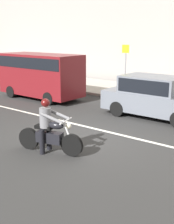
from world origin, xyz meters
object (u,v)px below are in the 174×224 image
Objects in this scene: parked_sedan_slate_gray at (154,97)px; motorcycle_with_rider_gray at (49,131)px; street_sign_post at (125,64)px; parked_van_maroon at (41,73)px.

motorcycle_with_rider_gray is at bearing -96.78° from parked_sedan_slate_gray.
street_sign_post is at bearing 107.73° from motorcycle_with_rider_gray.
motorcycle_with_rider_gray is 7.82m from parked_van_maroon.
parked_sedan_slate_gray is at bearing 83.22° from motorcycle_with_rider_gray.
parked_van_maroon reaches higher than motorcycle_with_rider_gray.
motorcycle_with_rider_gray is 0.47× the size of parked_sedan_slate_gray.
parked_sedan_slate_gray reaches higher than motorcycle_with_rider_gray.
motorcycle_with_rider_gray is 9.23m from street_sign_post.
parked_sedan_slate_gray is 1.61× the size of street_sign_post.
street_sign_post is (3.04, 3.58, 0.40)m from parked_van_maroon.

